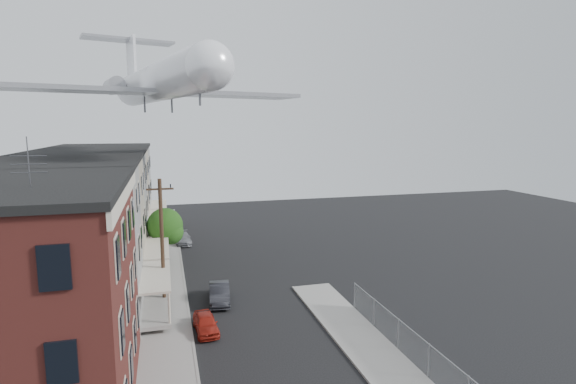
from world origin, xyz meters
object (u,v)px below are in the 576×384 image
at_px(street_tree, 166,227).
at_px(airplane, 159,82).
at_px(car_far, 183,238).
at_px(utility_pole, 162,241).
at_px(car_mid, 219,293).
at_px(car_near, 206,323).

xyz_separation_m(street_tree, airplane, (-0.15, -2.30, 12.60)).
height_order(car_far, airplane, airplane).
xyz_separation_m(utility_pole, street_tree, (0.33, 9.92, -1.22)).
bearing_deg(utility_pole, car_mid, -3.87).
xyz_separation_m(utility_pole, car_near, (2.41, -4.76, -4.11)).
bearing_deg(car_mid, utility_pole, -178.24).
bearing_deg(car_near, utility_pole, 113.19).
height_order(utility_pole, street_tree, utility_pole).
xyz_separation_m(utility_pole, airplane, (0.18, 7.62, 11.38)).
relative_size(utility_pole, car_far, 2.30).
height_order(car_near, airplane, airplane).
relative_size(car_mid, car_far, 1.02).
relative_size(utility_pole, airplane, 0.35).
bearing_deg(car_mid, car_far, 101.61).
relative_size(street_tree, car_near, 1.58).
height_order(utility_pole, airplane, airplane).
bearing_deg(car_near, car_mid, 69.16).
bearing_deg(car_far, airplane, -103.70).
relative_size(utility_pole, car_mid, 2.25).
bearing_deg(airplane, car_mid, -65.31).
bearing_deg(utility_pole, street_tree, 88.11).
bearing_deg(car_far, utility_pole, -99.38).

